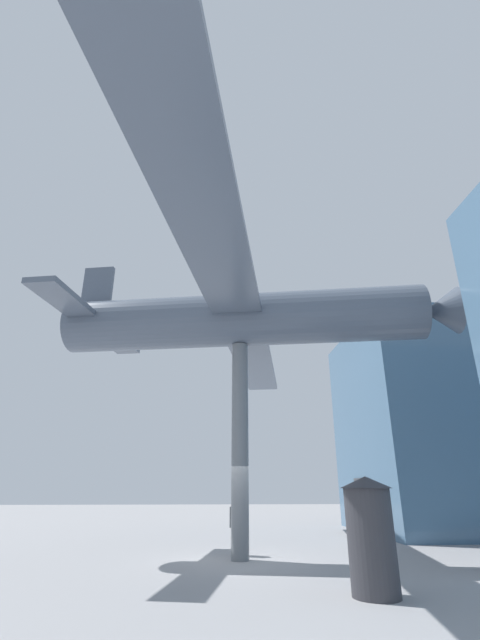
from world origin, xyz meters
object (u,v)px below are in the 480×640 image
Objects in this scene: info_kiosk at (370,533)px; suspended_airplane at (245,319)px; support_pylon_central at (240,443)px; visitor_person at (236,522)px.

suspended_airplane is at bearing -153.99° from info_kiosk.
visitor_person is (-0.98, -0.08, -2.27)m from support_pylon_central.
support_pylon_central is at bearing -90.00° from suspended_airplane.
info_kiosk is at bearing 27.50° from support_pylon_central.
visitor_person is (-1.01, -0.23, -6.35)m from suspended_airplane.
suspended_airplane is at bearing -137.29° from visitor_person.
info_kiosk is (4.39, 2.14, -6.15)m from suspended_airplane.
support_pylon_central is 0.29× the size of suspended_airplane.
support_pylon_central is 5.40m from info_kiosk.
support_pylon_central reaches higher than visitor_person.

